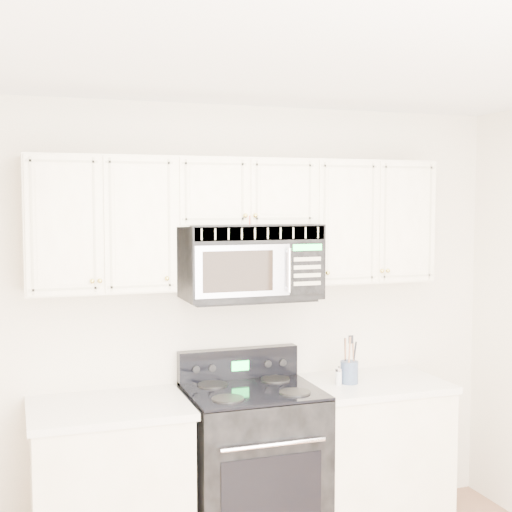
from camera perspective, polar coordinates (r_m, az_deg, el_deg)
name	(u,v)px	position (r m, az deg, el deg)	size (l,w,h in m)	color
room	(365,389)	(2.82, 8.73, -10.47)	(3.51, 3.51, 2.61)	#8D624B
base_cabinet_left	(110,492)	(4.19, -11.60, -18.04)	(0.86, 0.65, 0.92)	white
base_cabinet_right	(371,458)	(4.65, 9.15, -15.70)	(0.86, 0.65, 0.92)	white
range	(253,465)	(4.34, -0.28, -16.35)	(0.75, 0.69, 1.12)	black
upper_cabinets	(240,216)	(4.19, -1.26, 3.21)	(2.44, 0.37, 0.75)	white
microwave	(250,261)	(4.19, -0.45, -0.42)	(0.79, 0.45, 0.44)	black
utensil_crock	(349,371)	(4.40, 7.47, -9.12)	(0.11, 0.11, 0.29)	#3C556F
shaker_salt	(341,374)	(4.42, 6.84, -9.35)	(0.04, 0.04, 0.10)	silver
shaker_pepper	(339,377)	(4.36, 6.63, -9.56)	(0.04, 0.04, 0.10)	silver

